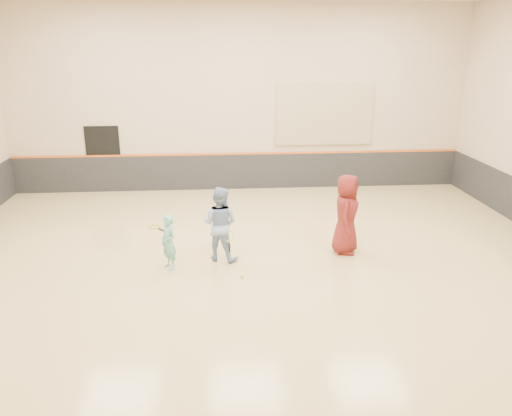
{
  "coord_description": "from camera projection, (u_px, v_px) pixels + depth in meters",
  "views": [
    {
      "loc": [
        -0.73,
        -10.44,
        4.78
      ],
      "look_at": [
        0.1,
        0.4,
        1.15
      ],
      "focal_mm": 35.0,
      "sensor_mm": 36.0,
      "label": 1
    }
  ],
  "objects": [
    {
      "name": "young_man",
      "position": [
        346.0,
        214.0,
        11.66
      ],
      "size": [
        0.87,
        1.07,
        1.9
      ],
      "primitive_type": "imported",
      "rotation": [
        0.0,
        0.0,
        1.25
      ],
      "color": "maroon",
      "rests_on": "floor"
    },
    {
      "name": "wainscot_back",
      "position": [
        240.0,
        172.0,
        16.89
      ],
      "size": [
        14.9,
        0.04,
        1.2
      ],
      "primitive_type": "cube",
      "color": "#232326",
      "rests_on": "floor"
    },
    {
      "name": "held_racket",
      "position": [
        228.0,
        236.0,
        11.21
      ],
      "size": [
        0.42,
        0.42,
        0.51
      ],
      "primitive_type": null,
      "color": "#C0CF2D",
      "rests_on": "instructor"
    },
    {
      "name": "ball_under_racket",
      "position": [
        242.0,
        276.0,
        10.61
      ],
      "size": [
        0.07,
        0.07,
        0.07
      ],
      "primitive_type": "sphere",
      "color": "gold",
      "rests_on": "floor"
    },
    {
      "name": "ball_in_hand",
      "position": [
        353.0,
        202.0,
        11.45
      ],
      "size": [
        0.07,
        0.07,
        0.07
      ],
      "primitive_type": "sphere",
      "color": "yellow",
      "rests_on": "young_man"
    },
    {
      "name": "girl",
      "position": [
        169.0,
        242.0,
        10.89
      ],
      "size": [
        0.51,
        0.54,
        1.24
      ],
      "primitive_type": "imported",
      "rotation": [
        0.0,
        0.0,
        -0.93
      ],
      "color": "#69B7B1",
      "rests_on": "floor"
    },
    {
      "name": "room",
      "position": [
        253.0,
        228.0,
        11.18
      ],
      "size": [
        15.04,
        12.04,
        6.22
      ],
      "color": "tan",
      "rests_on": "ground"
    },
    {
      "name": "doorway",
      "position": [
        104.0,
        159.0,
        16.42
      ],
      "size": [
        1.1,
        0.05,
        2.2
      ],
      "primitive_type": "cube",
      "color": "black",
      "rests_on": "floor"
    },
    {
      "name": "instructor",
      "position": [
        220.0,
        224.0,
        11.29
      ],
      "size": [
        1.03,
        0.94,
        1.73
      ],
      "primitive_type": "imported",
      "rotation": [
        0.0,
        0.0,
        2.73
      ],
      "color": "#8099C6",
      "rests_on": "floor"
    },
    {
      "name": "acoustic_panel",
      "position": [
        324.0,
        114.0,
        16.48
      ],
      "size": [
        3.2,
        0.08,
        2.0
      ],
      "primitive_type": "cube",
      "color": "tan",
      "rests_on": "wall_back"
    },
    {
      "name": "accent_stripe",
      "position": [
        240.0,
        154.0,
        16.69
      ],
      "size": [
        14.9,
        0.03,
        0.06
      ],
      "primitive_type": "cube",
      "color": "#D85914",
      "rests_on": "wall_back"
    },
    {
      "name": "ball_beside_spare",
      "position": [
        227.0,
        213.0,
        14.55
      ],
      "size": [
        0.07,
        0.07,
        0.07
      ],
      "primitive_type": "sphere",
      "color": "#BBD331",
      "rests_on": "floor"
    },
    {
      "name": "spare_racket",
      "position": [
        154.0,
        227.0,
        13.52
      ],
      "size": [
        0.73,
        0.73,
        0.03
      ],
      "primitive_type": null,
      "color": "#ACBD29",
      "rests_on": "floor"
    }
  ]
}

